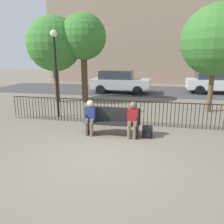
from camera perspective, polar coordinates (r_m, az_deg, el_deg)
ground_plane at (r=5.84m, az=-3.44°, el=-11.58°), size 80.00×80.00×0.00m
park_bench at (r=7.26m, az=0.13°, el=-2.18°), size 1.80×0.45×0.92m
seated_person_0 at (r=7.27m, az=-5.75°, el=-0.87°), size 0.34×0.39×1.16m
seated_person_1 at (r=6.98m, az=5.41°, el=-1.40°), size 0.34×0.39×1.17m
backpack at (r=7.18m, az=9.22°, el=-5.17°), size 0.32×0.25×0.38m
fence_railing at (r=8.39m, az=1.70°, el=0.51°), size 9.01×0.03×0.95m
tree_0 at (r=12.58m, az=-7.50°, el=18.72°), size 2.48×2.48×4.86m
tree_1 at (r=11.25m, az=25.54°, el=16.49°), size 3.12×3.12×4.82m
tree_2 at (r=13.01m, az=-14.86°, el=16.77°), size 2.99×2.99×4.75m
lamp_post at (r=9.56m, az=-14.59°, el=12.80°), size 0.28×0.28×3.60m
street_surface at (r=17.32m, az=7.09°, el=5.60°), size 24.00×6.00×0.01m
parked_car_0 at (r=15.96m, az=1.94°, el=8.02°), size 4.20×1.94×1.62m
parked_car_1 at (r=17.38m, az=25.60°, el=7.16°), size 4.20×1.94×1.62m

